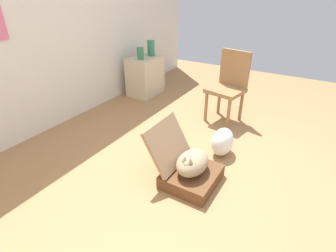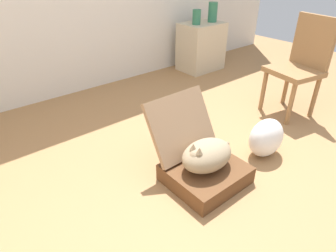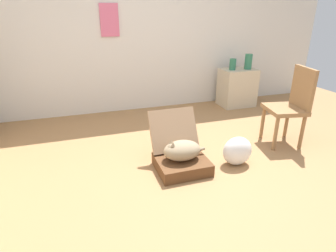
# 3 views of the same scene
# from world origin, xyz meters

# --- Properties ---
(ground_plane) EXTENTS (7.68, 7.68, 0.00)m
(ground_plane) POSITION_xyz_m (0.00, 0.00, 0.00)
(ground_plane) COLOR #9E7247
(ground_plane) RESTS_ON ground
(wall_back) EXTENTS (6.40, 0.15, 2.60)m
(wall_back) POSITION_xyz_m (-0.00, 2.26, 1.30)
(wall_back) COLOR silver
(wall_back) RESTS_ON ground
(suitcase_base) EXTENTS (0.53, 0.48, 0.13)m
(suitcase_base) POSITION_xyz_m (-0.27, 0.08, 0.07)
(suitcase_base) COLOR brown
(suitcase_base) RESTS_ON ground
(suitcase_lid) EXTENTS (0.53, 0.27, 0.43)m
(suitcase_lid) POSITION_xyz_m (-0.27, 0.35, 0.35)
(suitcase_lid) COLOR #9B7756
(suitcase_lid) RESTS_ON suitcase_base
(cat) EXTENTS (0.48, 0.28, 0.23)m
(cat) POSITION_xyz_m (-0.28, 0.08, 0.23)
(cat) COLOR #998466
(cat) RESTS_ON suitcase_base
(plastic_bag_white) EXTENTS (0.33, 0.23, 0.32)m
(plastic_bag_white) POSITION_xyz_m (0.34, 0.01, 0.16)
(plastic_bag_white) COLOR white
(plastic_bag_white) RESTS_ON ground
(side_table) EXTENTS (0.58, 0.43, 0.64)m
(side_table) POSITION_xyz_m (1.43, 1.85, 0.32)
(side_table) COLOR beige
(side_table) RESTS_ON ground
(vase_tall) EXTENTS (0.11, 0.11, 0.19)m
(vase_tall) POSITION_xyz_m (1.29, 1.82, 0.74)
(vase_tall) COLOR #2D7051
(vase_tall) RESTS_ON side_table
(vase_short) EXTENTS (0.12, 0.12, 0.25)m
(vase_short) POSITION_xyz_m (1.58, 1.81, 0.77)
(vase_short) COLOR #2D7051
(vase_short) RESTS_ON side_table
(chair) EXTENTS (0.50, 0.52, 0.96)m
(chair) POSITION_xyz_m (1.22, 0.29, 0.52)
(chair) COLOR olive
(chair) RESTS_ON ground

